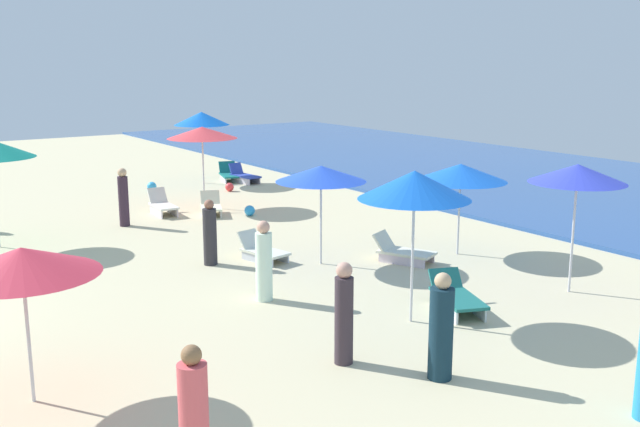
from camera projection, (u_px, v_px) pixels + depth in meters
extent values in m
cube|color=#2C5397|center=(618.00, 193.00, 25.54)|extent=(60.00, 14.23, 0.12)
cylinder|color=silver|center=(573.00, 238.00, 14.72)|extent=(0.05, 0.05, 2.26)
cone|color=blue|center=(577.00, 173.00, 14.44)|extent=(1.91, 1.91, 0.37)
cylinder|color=silver|center=(203.00, 173.00, 23.14)|extent=(0.05, 0.05, 2.21)
cone|color=#E03F46|center=(202.00, 133.00, 22.87)|extent=(2.20, 2.20, 0.36)
cube|color=silver|center=(203.00, 212.00, 22.12)|extent=(0.93, 0.43, 0.22)
cube|color=silver|center=(220.00, 211.00, 22.22)|extent=(0.93, 0.43, 0.22)
cube|color=#ECECC6|center=(211.00, 207.00, 22.14)|extent=(1.26, 0.99, 0.06)
cube|color=#ECECC6|center=(210.00, 198.00, 22.58)|extent=(0.50, 0.65, 0.43)
cube|color=silver|center=(156.00, 212.00, 22.09)|extent=(1.12, 0.12, 0.25)
cube|color=silver|center=(172.00, 210.00, 22.33)|extent=(1.12, 0.12, 0.25)
cube|color=white|center=(164.00, 206.00, 22.18)|extent=(1.28, 0.66, 0.06)
cube|color=white|center=(157.00, 196.00, 22.62)|extent=(0.40, 0.57, 0.47)
cylinder|color=silver|center=(203.00, 154.00, 27.66)|extent=(0.05, 0.05, 2.22)
cone|color=blue|center=(202.00, 118.00, 27.38)|extent=(2.08, 2.08, 0.49)
cube|color=silver|center=(223.00, 179.00, 28.21)|extent=(1.14, 0.38, 0.21)
cube|color=silver|center=(238.00, 178.00, 28.38)|extent=(1.14, 0.38, 0.21)
cube|color=#156B64|center=(230.00, 175.00, 28.27)|extent=(1.45, 1.03, 0.06)
cube|color=#156B64|center=(227.00, 167.00, 28.79)|extent=(0.49, 0.71, 0.47)
cube|color=silver|center=(240.00, 180.00, 27.77)|extent=(1.22, 0.17, 0.24)
cube|color=silver|center=(251.00, 179.00, 28.08)|extent=(1.22, 0.17, 0.24)
cube|color=#3145AC|center=(245.00, 176.00, 27.89)|extent=(1.41, 0.71, 0.06)
cube|color=#3145AC|center=(236.00, 169.00, 28.31)|extent=(0.30, 0.56, 0.44)
cylinder|color=silver|center=(412.00, 261.00, 13.03)|extent=(0.05, 0.05, 2.26)
cone|color=blue|center=(414.00, 185.00, 12.74)|extent=(2.00, 2.00, 0.51)
cube|color=silver|center=(444.00, 307.00, 13.65)|extent=(1.18, 0.51, 0.25)
cube|color=silver|center=(472.00, 305.00, 13.77)|extent=(1.18, 0.51, 0.25)
cube|color=#1D6860|center=(458.00, 298.00, 13.68)|extent=(1.53, 1.12, 0.06)
cube|color=#1D6860|center=(445.00, 279.00, 14.26)|extent=(0.54, 0.70, 0.38)
cylinder|color=silver|center=(321.00, 223.00, 16.78)|extent=(0.05, 0.05, 1.94)
cone|color=blue|center=(321.00, 174.00, 16.54)|extent=(2.08, 2.08, 0.36)
cube|color=silver|center=(257.00, 259.00, 17.00)|extent=(1.05, 0.26, 0.20)
cube|color=silver|center=(273.00, 255.00, 17.35)|extent=(1.05, 0.26, 0.20)
cube|color=silver|center=(265.00, 252.00, 17.15)|extent=(1.27, 0.82, 0.06)
cube|color=silver|center=(250.00, 240.00, 17.47)|extent=(0.43, 0.61, 0.43)
cylinder|color=silver|center=(459.00, 218.00, 17.63)|extent=(0.05, 0.05, 1.80)
cone|color=blue|center=(461.00, 172.00, 17.40)|extent=(2.22, 2.22, 0.42)
cube|color=silver|center=(401.00, 261.00, 16.83)|extent=(1.07, 0.52, 0.21)
cube|color=silver|center=(411.00, 255.00, 17.30)|extent=(1.07, 0.52, 0.21)
cube|color=silver|center=(407.00, 252.00, 17.04)|extent=(1.44, 1.13, 0.06)
cube|color=silver|center=(384.00, 241.00, 17.30)|extent=(0.56, 0.70, 0.42)
cylinder|color=silver|center=(29.00, 339.00, 9.99)|extent=(0.05, 0.05, 1.84)
cone|color=#D53144|center=(22.00, 261.00, 9.76)|extent=(2.08, 2.08, 0.38)
cylinder|color=#382C34|center=(344.00, 321.00, 11.31)|extent=(0.42, 0.42, 1.40)
sphere|color=tan|center=(344.00, 270.00, 11.14)|extent=(0.25, 0.25, 0.25)
cylinder|color=white|center=(264.00, 267.00, 14.29)|extent=(0.34, 0.34, 1.37)
sphere|color=tan|center=(263.00, 227.00, 14.12)|extent=(0.25, 0.25, 0.25)
cylinder|color=#E1575D|center=(194.00, 419.00, 8.30)|extent=(0.40, 0.40, 1.34)
sphere|color=olive|center=(191.00, 355.00, 8.13)|extent=(0.24, 0.24, 0.24)
cylinder|color=#2D2A2F|center=(210.00, 237.00, 16.78)|extent=(0.43, 0.43, 1.32)
sphere|color=#945E49|center=(209.00, 204.00, 16.62)|extent=(0.22, 0.22, 0.22)
cylinder|color=#352432|center=(124.00, 201.00, 20.65)|extent=(0.30, 0.30, 1.42)
sphere|color=tan|center=(122.00, 172.00, 20.48)|extent=(0.25, 0.25, 0.25)
cylinder|color=#132D3B|center=(441.00, 334.00, 10.77)|extent=(0.42, 0.42, 1.40)
sphere|color=tan|center=(443.00, 281.00, 10.60)|extent=(0.25, 0.25, 0.25)
sphere|color=#EC3A3D|center=(230.00, 187.00, 26.17)|extent=(0.31, 0.31, 0.31)
sphere|color=#2A99E4|center=(250.00, 211.00, 22.10)|extent=(0.32, 0.32, 0.32)
sphere|color=#33A5E1|center=(152.00, 186.00, 26.19)|extent=(0.34, 0.34, 0.34)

